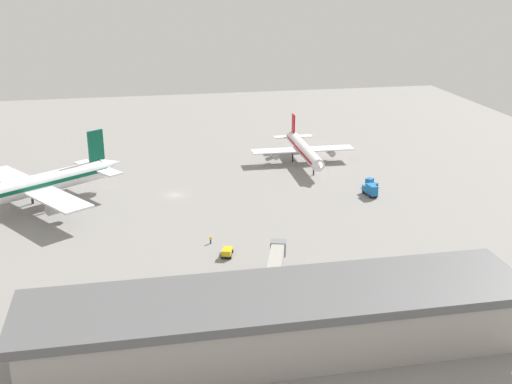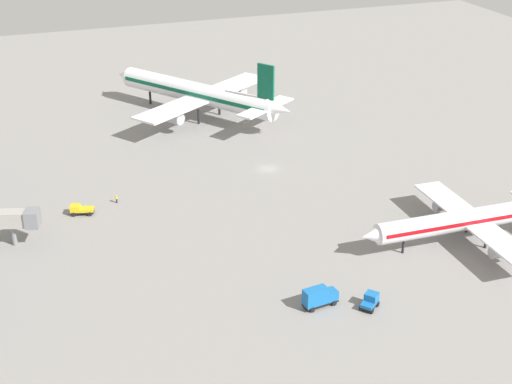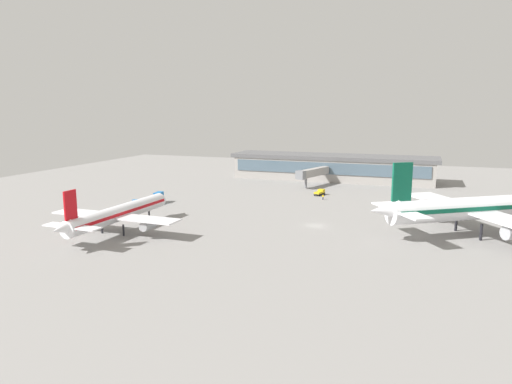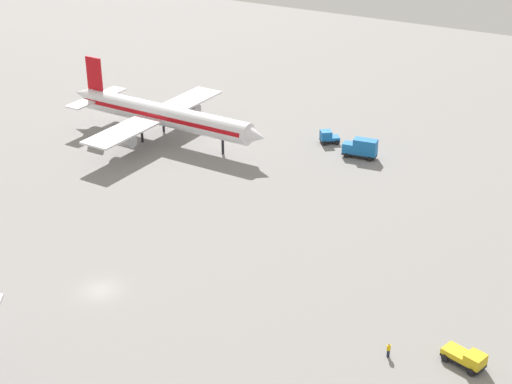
{
  "view_description": "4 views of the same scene",
  "coord_description": "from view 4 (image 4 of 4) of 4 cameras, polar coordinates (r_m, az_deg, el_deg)",
  "views": [
    {
      "loc": [
        -10.19,
        -166.56,
        59.31
      ],
      "look_at": [
        19.94,
        -13.52,
        4.14
      ],
      "focal_mm": 45.2,
      "sensor_mm": 36.0,
      "label": 1
    },
    {
      "loc": [
        140.73,
        -53.0,
        66.36
      ],
      "look_at": [
        20.33,
        -10.04,
        5.18
      ],
      "focal_mm": 52.75,
      "sensor_mm": 36.0,
      "label": 2
    },
    {
      "loc": [
        -24.75,
        111.24,
        28.65
      ],
      "look_at": [
        17.27,
        -3.91,
        6.82
      ],
      "focal_mm": 32.81,
      "sensor_mm": 36.0,
      "label": 3
    },
    {
      "loc": [
        -56.99,
        -54.6,
        50.62
      ],
      "look_at": [
        24.42,
        -7.15,
        4.43
      ],
      "focal_mm": 53.88,
      "sensor_mm": 36.0,
      "label": 4
    }
  ],
  "objects": [
    {
      "name": "airplane_at_gate",
      "position": [
        133.53,
        -6.97,
        5.72
      ],
      "size": [
        32.62,
        40.78,
        12.42
      ],
      "rotation": [
        0.0,
        0.0,
        4.69
      ],
      "color": "white",
      "rests_on": "ground"
    },
    {
      "name": "ground_crew_worker",
      "position": [
        82.44,
        9.81,
        -11.48
      ],
      "size": [
        0.55,
        0.49,
        1.67
      ],
      "rotation": [
        0.0,
        0.0,
        4.35
      ],
      "color": "#1E2338",
      "rests_on": "ground"
    },
    {
      "name": "pushback_tractor",
      "position": [
        82.9,
        15.32,
        -11.78
      ],
      "size": [
        3.19,
        4.75,
        1.9
      ],
      "rotation": [
        0.0,
        0.0,
        4.43
      ],
      "color": "black",
      "rests_on": "ground"
    },
    {
      "name": "catering_truck",
      "position": [
        127.25,
        7.81,
        3.25
      ],
      "size": [
        2.82,
        5.81,
        3.3
      ],
      "rotation": [
        0.0,
        0.0,
        1.71
      ],
      "color": "black",
      "rests_on": "ground"
    },
    {
      "name": "ground",
      "position": [
        93.76,
        -11.45,
        -7.16
      ],
      "size": [
        288.0,
        288.0,
        0.0
      ],
      "primitive_type": "plane",
      "color": "gray"
    },
    {
      "name": "baggage_tug",
      "position": [
        132.62,
        5.37,
        4.09
      ],
      "size": [
        3.63,
        3.74,
        2.3
      ],
      "rotation": [
        0.0,
        0.0,
        2.26
      ],
      "color": "black",
      "rests_on": "ground"
    }
  ]
}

